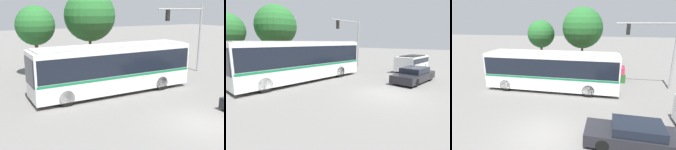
# 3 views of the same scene
# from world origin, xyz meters

# --- Properties ---
(ground_plane) EXTENTS (140.00, 140.00, 0.00)m
(ground_plane) POSITION_xyz_m (0.00, 0.00, 0.00)
(ground_plane) COLOR slate
(city_bus) EXTENTS (11.29, 2.66, 3.30)m
(city_bus) POSITION_xyz_m (-1.34, 6.90, 1.88)
(city_bus) COLOR silver
(city_bus) RESTS_ON ground
(sedan_foreground) EXTENTS (4.73, 1.94, 1.20)m
(sedan_foreground) POSITION_xyz_m (4.54, -0.03, 0.58)
(sedan_foreground) COLOR black
(sedan_foreground) RESTS_ON ground
(suv_left_lane) EXTENTS (4.76, 1.97, 1.79)m
(suv_left_lane) POSITION_xyz_m (9.51, 2.04, 1.04)
(suv_left_lane) COLOR silver
(suv_left_lane) RESTS_ON ground
(traffic_light_pole) EXTENTS (4.97, 0.24, 6.04)m
(traffic_light_pole) POSITION_xyz_m (7.55, 8.87, 3.98)
(traffic_light_pole) COLOR gray
(traffic_light_pole) RESTS_ON ground
(flowering_hedge) EXTENTS (10.01, 1.57, 1.50)m
(flowering_hedge) POSITION_xyz_m (0.17, 10.63, 0.74)
(flowering_hedge) COLOR #286028
(flowering_hedge) RESTS_ON ground
(street_tree_left) EXTENTS (3.32, 3.32, 5.96)m
(street_tree_left) POSITION_xyz_m (-4.62, 14.43, 4.28)
(street_tree_left) COLOR brown
(street_tree_left) RESTS_ON ground
(street_tree_centre) EXTENTS (4.76, 4.76, 7.44)m
(street_tree_centre) POSITION_xyz_m (0.47, 14.56, 5.05)
(street_tree_centre) COLOR brown
(street_tree_centre) RESTS_ON ground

